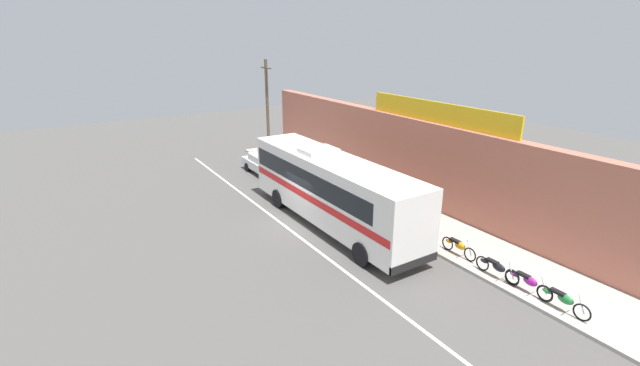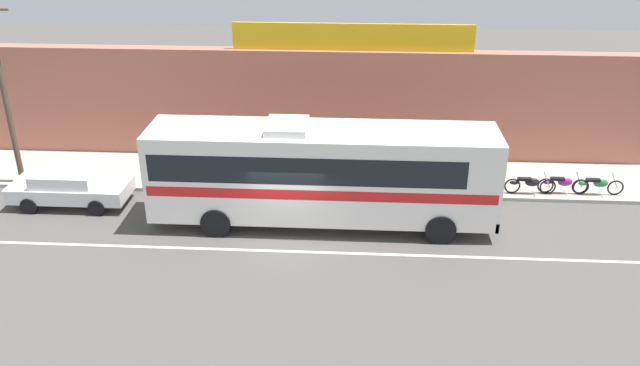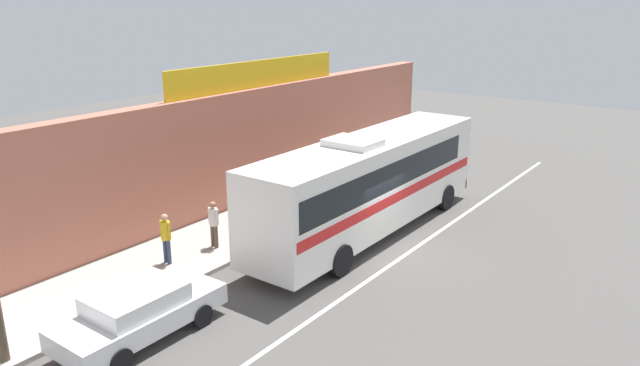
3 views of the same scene
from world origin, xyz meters
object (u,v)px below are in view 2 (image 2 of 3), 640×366
object	(u,v)px
motorcycle_orange	(562,183)
pedestrian_far_left	(214,155)
intercity_bus	(320,170)
motorcycle_green	(529,184)
pedestrian_far_right	(171,151)
parked_car	(70,186)
pedestrian_near_shop	(375,149)
motorcycle_black	(475,180)
motorcycle_purple	(598,185)
utility_pole	(3,89)

from	to	relation	value
motorcycle_orange	pedestrian_far_left	world-z (taller)	pedestrian_far_left
intercity_bus	motorcycle_green	world-z (taller)	intercity_bus
intercity_bus	pedestrian_far_left	xyz separation A→B (m)	(-4.49, 3.40, -0.97)
motorcycle_orange	pedestrian_far_right	size ratio (longest dim) A/B	1.14
parked_car	pedestrian_far_right	size ratio (longest dim) A/B	2.60
parked_car	pedestrian_near_shop	distance (m)	12.05
parked_car	intercity_bus	bearing A→B (deg)	-5.45
intercity_bus	pedestrian_far_right	bearing A→B (deg)	149.78
motorcycle_black	pedestrian_near_shop	xyz separation A→B (m)	(-3.88, 1.72, 0.53)
intercity_bus	motorcycle_black	size ratio (longest dim) A/B	6.49
parked_car	pedestrian_far_left	xyz separation A→B (m)	(5.00, 2.50, 0.36)
motorcycle_purple	pedestrian_far_left	world-z (taller)	pedestrian_far_left
parked_car	motorcycle_purple	world-z (taller)	parked_car
motorcycle_green	pedestrian_far_left	distance (m)	12.48
utility_pole	motorcycle_green	world-z (taller)	utility_pole
motorcycle_black	motorcycle_purple	distance (m)	4.65
utility_pole	pedestrian_near_shop	size ratio (longest dim) A/B	4.50
pedestrian_far_left	pedestrian_far_right	world-z (taller)	pedestrian_far_right
pedestrian_near_shop	parked_car	bearing A→B (deg)	-162.86
intercity_bus	motorcycle_orange	bearing A→B (deg)	16.15
utility_pole	pedestrian_far_right	bearing A→B (deg)	11.36
pedestrian_far_left	pedestrian_far_right	size ratio (longest dim) A/B	0.98
pedestrian_far_right	pedestrian_near_shop	bearing A→B (deg)	5.36
motorcycle_black	motorcycle_purple	xyz separation A→B (m)	(4.65, -0.09, 0.00)
intercity_bus	parked_car	xyz separation A→B (m)	(-9.49, 0.91, -1.33)
utility_pole	motorcycle_purple	size ratio (longest dim) A/B	3.85
pedestrian_far_right	pedestrian_near_shop	xyz separation A→B (m)	(8.34, 0.78, -0.02)
intercity_bus	utility_pole	bearing A→B (deg)	168.42
parked_car	motorcycle_black	xyz separation A→B (m)	(15.39, 1.83, -0.17)
motorcycle_purple	pedestrian_far_right	xyz separation A→B (m)	(-16.87, 1.03, 0.55)
parked_car	motorcycle_green	distance (m)	17.52
motorcycle_orange	pedestrian_far_left	size ratio (longest dim) A/B	1.17
pedestrian_far_right	motorcycle_green	bearing A→B (deg)	-4.45
pedestrian_near_shop	motorcycle_purple	bearing A→B (deg)	-12.01
utility_pole	motorcycle_black	xyz separation A→B (m)	(18.08, 0.24, -3.42)
motorcycle_black	pedestrian_near_shop	size ratio (longest dim) A/B	1.12
motorcycle_purple	pedestrian_far_left	size ratio (longest dim) A/B	1.17
motorcycle_purple	pedestrian_far_right	size ratio (longest dim) A/B	1.14
intercity_bus	pedestrian_near_shop	distance (m)	4.99
utility_pole	pedestrian_near_shop	world-z (taller)	utility_pole
intercity_bus	pedestrian_far_left	distance (m)	5.71
pedestrian_near_shop	pedestrian_far_right	bearing A→B (deg)	-174.64
motorcycle_orange	pedestrian_far_left	distance (m)	13.74
intercity_bus	pedestrian_near_shop	bearing A→B (deg)	65.54
utility_pole	motorcycle_orange	bearing A→B (deg)	0.47
utility_pole	motorcycle_green	distance (m)	20.42
motorcycle_black	pedestrian_far_left	size ratio (longest dim) A/B	1.12
motorcycle_purple	pedestrian_near_shop	xyz separation A→B (m)	(-8.53, 1.81, 0.53)
intercity_bus	pedestrian_near_shop	world-z (taller)	intercity_bus
motorcycle_green	motorcycle_purple	world-z (taller)	same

